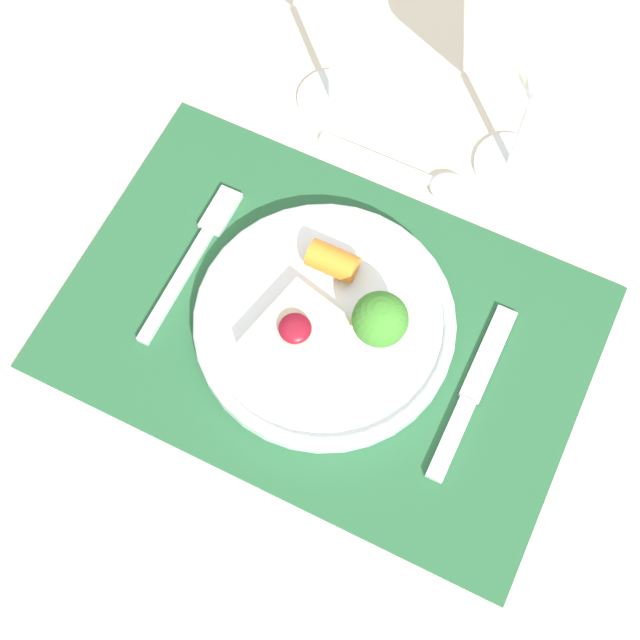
# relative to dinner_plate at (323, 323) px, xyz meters

# --- Properties ---
(ground_plane) EXTENTS (8.00, 8.00, 0.00)m
(ground_plane) POSITION_rel_dinner_plate_xyz_m (0.00, 0.00, -0.80)
(ground_plane) COLOR #4C4742
(dining_table) EXTENTS (1.53, 1.09, 0.78)m
(dining_table) POSITION_rel_dinner_plate_xyz_m (0.00, 0.00, -0.10)
(dining_table) COLOR beige
(dining_table) RESTS_ON ground_plane
(placemat) EXTENTS (0.49, 0.33, 0.00)m
(placemat) POSITION_rel_dinner_plate_xyz_m (0.00, 0.00, -0.02)
(placemat) COLOR #235633
(placemat) RESTS_ON dining_table
(dinner_plate) EXTENTS (0.25, 0.25, 0.08)m
(dinner_plate) POSITION_rel_dinner_plate_xyz_m (0.00, 0.00, 0.00)
(dinner_plate) COLOR silver
(dinner_plate) RESTS_ON placemat
(fork) EXTENTS (0.02, 0.18, 0.01)m
(fork) POSITION_rel_dinner_plate_xyz_m (-0.15, 0.02, -0.01)
(fork) COLOR silver
(fork) RESTS_ON placemat
(knife) EXTENTS (0.02, 0.18, 0.01)m
(knife) POSITION_rel_dinner_plate_xyz_m (0.15, -0.01, -0.01)
(knife) COLOR silver
(knife) RESTS_ON placemat
(spoon) EXTENTS (0.17, 0.04, 0.01)m
(spoon) POSITION_rel_dinner_plate_xyz_m (0.03, 0.19, -0.01)
(spoon) COLOR silver
(spoon) RESTS_ON dining_table
(wine_glass_near) EXTENTS (0.09, 0.09, 0.20)m
(wine_glass_near) POSITION_rel_dinner_plate_xyz_m (0.09, 0.25, 0.12)
(wine_glass_near) COLOR white
(wine_glass_near) RESTS_ON dining_table
(wine_glass_far) EXTENTS (0.09, 0.09, 0.20)m
(wine_glass_far) POSITION_rel_dinner_plate_xyz_m (-0.10, 0.24, 0.13)
(wine_glass_far) COLOR white
(wine_glass_far) RESTS_ON dining_table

